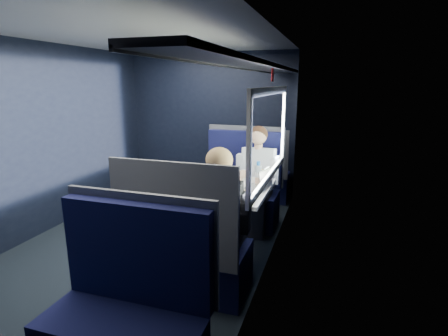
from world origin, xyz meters
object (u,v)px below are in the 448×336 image
(seat_row_front, at_px, (256,175))
(seat_row_back, at_px, (127,320))
(table, at_px, (236,195))
(seat_bay_far, at_px, (187,251))
(laptop, at_px, (260,184))
(man, at_px, (257,175))
(cup, at_px, (270,178))
(bottle_small, at_px, (258,173))
(woman, at_px, (221,213))
(seat_bay_near, at_px, (239,192))

(seat_row_front, height_order, seat_row_back, same)
(table, xyz_separation_m, seat_row_back, (-0.18, -1.80, -0.25))
(seat_bay_far, bearing_deg, laptop, 64.69)
(table, relative_size, man, 0.76)
(seat_row_back, height_order, cup, seat_row_back)
(seat_row_front, xyz_separation_m, cup, (0.48, -1.43, 0.37))
(cup, bearing_deg, laptop, -98.02)
(seat_row_back, distance_m, bottle_small, 2.14)
(bottle_small, bearing_deg, seat_row_front, 103.25)
(seat_row_back, bearing_deg, bottle_small, 80.15)
(seat_bay_far, height_order, cup, seat_bay_far)
(seat_bay_far, bearing_deg, seat_row_back, -90.00)
(cup, bearing_deg, seat_bay_far, -111.00)
(seat_bay_far, relative_size, man, 0.95)
(seat_row_front, xyz_separation_m, woman, (0.25, -2.50, 0.32))
(bottle_small, bearing_deg, man, 104.33)
(cup, bearing_deg, table, -128.57)
(cup, bearing_deg, seat_row_front, 108.53)
(seat_row_front, bearing_deg, table, -84.20)
(seat_bay_near, xyz_separation_m, laptop, (0.44, -0.84, 0.38))
(bottle_small, bearing_deg, cup, 39.84)
(seat_row_front, distance_m, laptop, 1.85)
(seat_bay_far, distance_m, bottle_small, 1.28)
(seat_row_front, bearing_deg, seat_bay_near, -90.83)
(man, height_order, woman, same)
(bottle_small, bearing_deg, seat_bay_near, 121.75)
(seat_row_back, xyz_separation_m, woman, (0.25, 1.09, 0.32))
(woman, height_order, bottle_small, woman)
(seat_bay_far, relative_size, woman, 0.95)
(woman, bearing_deg, table, 95.45)
(table, bearing_deg, bottle_small, 56.93)
(table, xyz_separation_m, cup, (0.30, 0.37, 0.12))
(man, height_order, laptop, man)
(seat_row_back, bearing_deg, woman, 77.07)
(man, relative_size, woman, 1.00)
(table, distance_m, seat_row_back, 1.82)
(table, relative_size, woman, 0.76)
(seat_row_front, height_order, bottle_small, seat_row_front)
(table, height_order, seat_bay_far, seat_bay_far)
(laptop, relative_size, bottle_small, 1.34)
(seat_bay_near, height_order, cup, seat_bay_near)
(seat_row_back, bearing_deg, laptop, 76.77)
(seat_bay_near, relative_size, cup, 14.40)
(man, bearing_deg, seat_bay_far, -99.03)
(seat_row_back, xyz_separation_m, laptop, (0.43, 1.83, 0.39))
(seat_bay_near, xyz_separation_m, seat_bay_far, (0.01, -1.75, -0.01))
(woman, relative_size, cup, 15.11)
(seat_row_front, distance_m, bottle_small, 1.63)
(seat_bay_near, height_order, seat_bay_far, same)
(bottle_small, bearing_deg, laptop, -73.08)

